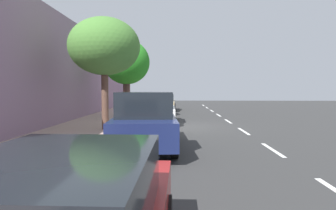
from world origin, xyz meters
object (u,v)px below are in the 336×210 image
Objects in this scene: bicycle_at_curb at (155,111)px; street_tree_mid_block at (104,47)px; cyclist_with_backpack at (152,102)px; parked_pickup_dark_blue_mid at (146,122)px; parked_sedan_white_second at (160,110)px; street_tree_near_cyclist at (126,63)px; parked_sedan_tan_nearest at (165,102)px.

street_tree_mid_block reaches higher than bicycle_at_curb.
cyclist_with_backpack is at bearing -63.79° from bicycle_at_curb.
parked_pickup_dark_blue_mid is at bearing 93.60° from cyclist_with_backpack.
parked_pickup_dark_blue_mid is 1.04× the size of street_tree_mid_block.
bicycle_at_curb is at bearing -81.12° from parked_sedan_white_second.
street_tree_near_cyclist is (1.78, 1.55, 3.38)m from bicycle_at_curb.
parked_pickup_dark_blue_mid is at bearing 122.57° from street_tree_mid_block.
parked_sedan_tan_nearest is 2.62× the size of cyclist_with_backpack.
street_tree_mid_block is at bearing 90.00° from street_tree_near_cyclist.
parked_sedan_white_second is at bearing 90.32° from parked_sedan_tan_nearest.
parked_pickup_dark_blue_mid is (0.09, 7.28, 0.15)m from parked_sedan_white_second.
street_tree_near_cyclist reaches higher than parked_sedan_white_second.
street_tree_near_cyclist is at bearing -43.10° from parked_sedan_white_second.
bicycle_at_curb is 0.82m from cyclist_with_backpack.
street_tree_mid_block is at bearing 76.58° from bicycle_at_curb.
bicycle_at_curb is at bearing -87.42° from parked_pickup_dark_blue_mid.
street_tree_near_cyclist is (1.56, 2.00, 2.74)m from cyclist_with_backpack.
parked_pickup_dark_blue_mid is 3.22× the size of cyclist_with_backpack.
parked_pickup_dark_blue_mid reaches higher than bicycle_at_curb.
bicycle_at_curb is at bearing 84.66° from parked_sedan_tan_nearest.
parked_pickup_dark_blue_mid is 5.24m from street_tree_mid_block.
parked_sedan_tan_nearest is 5.76m from bicycle_at_curb.
street_tree_mid_block is (2.37, 3.71, 3.23)m from parked_sedan_white_second.
parked_sedan_tan_nearest is at bearing -89.68° from parked_sedan_white_second.
parked_sedan_white_second reaches higher than bicycle_at_curb.
parked_pickup_dark_blue_mid is 10.18m from street_tree_near_cyclist.
street_tree_near_cyclist is (2.37, -2.22, 3.01)m from parked_sedan_white_second.
parked_pickup_dark_blue_mid is 3.27× the size of bicycle_at_curb.
cyclist_with_backpack is (0.81, -4.22, 0.27)m from parked_sedan_white_second.
parked_sedan_tan_nearest and parked_sedan_white_second have the same top height.
street_tree_mid_block reaches higher than parked_sedan_white_second.
parked_sedan_white_second is at bearing -122.61° from street_tree_mid_block.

